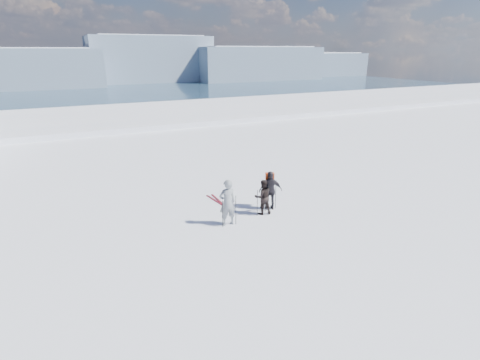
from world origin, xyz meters
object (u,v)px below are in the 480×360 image
(skier_pack, at_px, (270,191))
(skis_loose, at_px, (217,201))
(skier_dark, at_px, (263,197))
(skier_grey, at_px, (227,203))

(skier_pack, xyz_separation_m, skis_loose, (-1.78, 1.90, -0.87))
(skier_pack, bearing_deg, skier_dark, 47.76)
(skier_grey, height_order, skier_pack, skier_grey)
(skier_dark, height_order, skis_loose, skier_dark)
(skis_loose, bearing_deg, skier_grey, -102.94)
(skier_grey, height_order, skier_dark, skier_grey)
(skier_grey, distance_m, skis_loose, 2.76)
(skier_grey, bearing_deg, skis_loose, -102.88)
(skier_dark, bearing_deg, skier_grey, 20.33)
(skier_pack, relative_size, skis_loose, 1.04)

